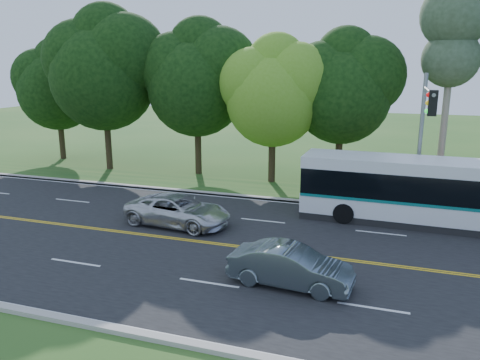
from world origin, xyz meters
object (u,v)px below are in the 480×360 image
(traffic_signal, at_px, (424,126))
(suv, at_px, (178,210))
(transit_bus, at_px, (430,193))
(sedan, at_px, (291,266))

(traffic_signal, relative_size, suv, 1.39)
(transit_bus, height_order, sedan, transit_bus)
(traffic_signal, xyz_separation_m, sedan, (-4.28, -8.18, -3.96))
(suv, bearing_deg, transit_bus, -65.78)
(traffic_signal, xyz_separation_m, suv, (-10.64, -3.69, -3.95))
(traffic_signal, bearing_deg, suv, -160.89)
(transit_bus, distance_m, suv, 11.83)
(traffic_signal, distance_m, suv, 11.94)
(transit_bus, xyz_separation_m, sedan, (-4.84, -8.19, -0.84))
(suv, bearing_deg, sedan, -119.29)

